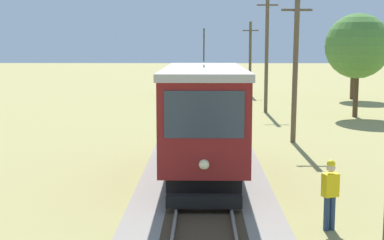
{
  "coord_description": "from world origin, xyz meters",
  "views": [
    {
      "loc": [
        -0.05,
        0.54,
        4.61
      ],
      "look_at": [
        -0.42,
        19.99,
        1.9
      ],
      "focal_mm": 51.67,
      "sensor_mm": 36.0,
      "label": 1
    }
  ],
  "objects_px": {
    "red_tram": "(204,116)",
    "utility_pole_distant": "(250,57)",
    "tree_right_far": "(354,41)",
    "track_worker": "(330,192)",
    "tree_left_near": "(358,46)",
    "utility_pole_mid": "(295,66)",
    "utility_pole_far": "(267,51)",
    "freight_car": "(203,79)"
  },
  "relations": [
    {
      "from": "red_tram",
      "to": "tree_right_far",
      "type": "relative_size",
      "value": 1.26
    },
    {
      "from": "red_tram",
      "to": "utility_pole_distant",
      "type": "bearing_deg",
      "value": 82.37
    },
    {
      "from": "freight_car",
      "to": "tree_right_far",
      "type": "xyz_separation_m",
      "value": [
        12.4,
        -1.48,
        3.25
      ]
    },
    {
      "from": "utility_pole_distant",
      "to": "tree_right_far",
      "type": "distance_m",
      "value": 9.05
    },
    {
      "from": "track_worker",
      "to": "tree_left_near",
      "type": "distance_m",
      "value": 22.67
    },
    {
      "from": "utility_pole_far",
      "to": "track_worker",
      "type": "relative_size",
      "value": 4.52
    },
    {
      "from": "red_tram",
      "to": "track_worker",
      "type": "bearing_deg",
      "value": -57.86
    },
    {
      "from": "red_tram",
      "to": "tree_right_far",
      "type": "bearing_deg",
      "value": 65.98
    },
    {
      "from": "track_worker",
      "to": "tree_right_far",
      "type": "xyz_separation_m",
      "value": [
        9.29,
        32.77,
        3.83
      ]
    },
    {
      "from": "utility_pole_distant",
      "to": "utility_pole_far",
      "type": "bearing_deg",
      "value": -90.0
    },
    {
      "from": "freight_car",
      "to": "utility_pole_far",
      "type": "relative_size",
      "value": 0.65
    },
    {
      "from": "track_worker",
      "to": "tree_right_far",
      "type": "distance_m",
      "value": 34.28
    },
    {
      "from": "utility_pole_far",
      "to": "track_worker",
      "type": "xyz_separation_m",
      "value": [
        -1.1,
        -23.66,
        -3.14
      ]
    },
    {
      "from": "utility_pole_distant",
      "to": "tree_right_far",
      "type": "bearing_deg",
      "value": -23.4
    },
    {
      "from": "utility_pole_far",
      "to": "tree_right_far",
      "type": "relative_size",
      "value": 1.19
    },
    {
      "from": "utility_pole_far",
      "to": "tree_right_far",
      "type": "height_order",
      "value": "utility_pole_far"
    },
    {
      "from": "track_worker",
      "to": "freight_car",
      "type": "bearing_deg",
      "value": 164.19
    },
    {
      "from": "red_tram",
      "to": "tree_left_near",
      "type": "relative_size",
      "value": 1.32
    },
    {
      "from": "freight_car",
      "to": "tree_left_near",
      "type": "relative_size",
      "value": 0.81
    },
    {
      "from": "utility_pole_far",
      "to": "tree_left_near",
      "type": "relative_size",
      "value": 1.25
    },
    {
      "from": "utility_pole_far",
      "to": "tree_left_near",
      "type": "bearing_deg",
      "value": -22.31
    },
    {
      "from": "utility_pole_far",
      "to": "tree_left_near",
      "type": "xyz_separation_m",
      "value": [
        5.38,
        -2.21,
        0.3
      ]
    },
    {
      "from": "freight_car",
      "to": "utility_pole_distant",
      "type": "relative_size",
      "value": 0.8
    },
    {
      "from": "utility_pole_distant",
      "to": "track_worker",
      "type": "relative_size",
      "value": 3.65
    },
    {
      "from": "freight_car",
      "to": "utility_pole_far",
      "type": "height_order",
      "value": "utility_pole_far"
    },
    {
      "from": "tree_left_near",
      "to": "utility_pole_mid",
      "type": "bearing_deg",
      "value": -120.08
    },
    {
      "from": "utility_pole_mid",
      "to": "tree_right_far",
      "type": "bearing_deg",
      "value": 68.32
    },
    {
      "from": "utility_pole_mid",
      "to": "red_tram",
      "type": "bearing_deg",
      "value": -120.24
    },
    {
      "from": "freight_car",
      "to": "tree_right_far",
      "type": "bearing_deg",
      "value": -6.8
    },
    {
      "from": "utility_pole_far",
      "to": "utility_pole_distant",
      "type": "height_order",
      "value": "utility_pole_far"
    },
    {
      "from": "red_tram",
      "to": "utility_pole_far",
      "type": "height_order",
      "value": "utility_pole_far"
    },
    {
      "from": "track_worker",
      "to": "red_tram",
      "type": "bearing_deg",
      "value": -168.86
    },
    {
      "from": "utility_pole_far",
      "to": "tree_right_far",
      "type": "xyz_separation_m",
      "value": [
        8.2,
        9.12,
        0.68
      ]
    },
    {
      "from": "freight_car",
      "to": "utility_pole_mid",
      "type": "height_order",
      "value": "utility_pole_mid"
    },
    {
      "from": "utility_pole_mid",
      "to": "utility_pole_distant",
      "type": "distance_m",
      "value": 24.16
    },
    {
      "from": "utility_pole_distant",
      "to": "track_worker",
      "type": "height_order",
      "value": "utility_pole_distant"
    },
    {
      "from": "red_tram",
      "to": "utility_pole_mid",
      "type": "xyz_separation_m",
      "value": [
        4.2,
        7.21,
        1.37
      ]
    },
    {
      "from": "utility_pole_mid",
      "to": "track_worker",
      "type": "distance_m",
      "value": 12.48
    },
    {
      "from": "utility_pole_mid",
      "to": "tree_right_far",
      "type": "xyz_separation_m",
      "value": [
        8.2,
        20.62,
        1.25
      ]
    },
    {
      "from": "freight_car",
      "to": "tree_left_near",
      "type": "bearing_deg",
      "value": -53.17
    },
    {
      "from": "red_tram",
      "to": "utility_pole_distant",
      "type": "distance_m",
      "value": 31.68
    },
    {
      "from": "utility_pole_distant",
      "to": "tree_left_near",
      "type": "height_order",
      "value": "utility_pole_distant"
    }
  ]
}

